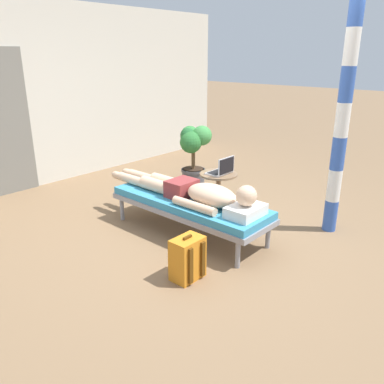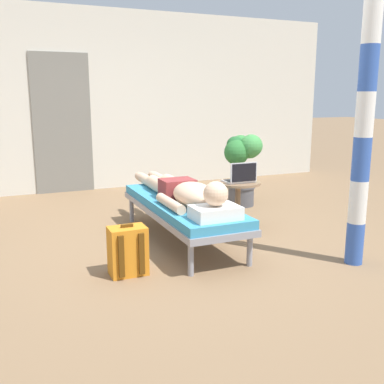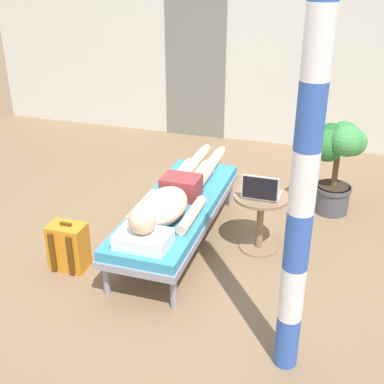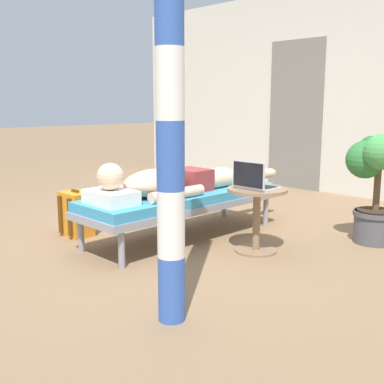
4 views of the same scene
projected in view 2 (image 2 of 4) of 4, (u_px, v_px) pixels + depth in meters
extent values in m
plane|color=#846647|center=(186.00, 245.00, 4.41)|extent=(40.00, 40.00, 0.00)
cube|color=beige|center=(109.00, 101.00, 6.95)|extent=(7.60, 0.20, 2.70)
cube|color=slate|center=(62.00, 124.00, 6.63)|extent=(0.84, 0.03, 2.04)
cylinder|color=gray|center=(132.00, 210.00, 5.20)|extent=(0.05, 0.05, 0.28)
cylinder|color=gray|center=(176.00, 205.00, 5.41)|extent=(0.05, 0.05, 0.28)
cylinder|color=gray|center=(191.00, 259.00, 3.64)|extent=(0.05, 0.05, 0.28)
cylinder|color=gray|center=(250.00, 250.00, 3.85)|extent=(0.05, 0.05, 0.28)
cube|color=gray|center=(182.00, 211.00, 4.49)|extent=(0.65, 1.94, 0.06)
cube|color=teal|center=(182.00, 204.00, 4.47)|extent=(0.62, 1.90, 0.08)
cube|color=white|center=(215.00, 212.00, 3.77)|extent=(0.40, 0.28, 0.11)
sphere|color=beige|center=(216.00, 194.00, 3.74)|extent=(0.21, 0.21, 0.21)
ellipsoid|color=beige|center=(194.00, 195.00, 4.16)|extent=(0.35, 0.60, 0.23)
cylinder|color=beige|center=(170.00, 203.00, 4.13)|extent=(0.09, 0.55, 0.09)
cylinder|color=beige|center=(213.00, 199.00, 4.30)|extent=(0.09, 0.55, 0.09)
cube|color=maroon|center=(177.00, 188.00, 4.55)|extent=(0.33, 0.26, 0.19)
cylinder|color=beige|center=(158.00, 185.00, 4.82)|extent=(0.15, 0.42, 0.15)
cylinder|color=beige|center=(146.00, 180.00, 5.21)|extent=(0.11, 0.44, 0.11)
ellipsoid|color=beige|center=(139.00, 176.00, 5.47)|extent=(0.09, 0.20, 0.10)
cylinder|color=beige|center=(173.00, 184.00, 4.89)|extent=(0.15, 0.42, 0.15)
cylinder|color=beige|center=(160.00, 179.00, 5.28)|extent=(0.11, 0.44, 0.11)
ellipsoid|color=beige|center=(152.00, 175.00, 5.54)|extent=(0.09, 0.20, 0.10)
cylinder|color=#8C6B4C|center=(237.00, 228.00, 4.96)|extent=(0.34, 0.34, 0.02)
cylinder|color=#8C6B4C|center=(238.00, 206.00, 4.90)|extent=(0.06, 0.06, 0.48)
cylinder|color=#8C6B4C|center=(238.00, 183.00, 4.85)|extent=(0.48, 0.48, 0.02)
cube|color=silver|center=(238.00, 181.00, 4.85)|extent=(0.31, 0.22, 0.02)
cube|color=black|center=(238.00, 180.00, 4.85)|extent=(0.27, 0.15, 0.00)
cube|color=silver|center=(244.00, 172.00, 4.72)|extent=(0.31, 0.01, 0.21)
cube|color=black|center=(244.00, 173.00, 4.71)|extent=(0.29, 0.00, 0.19)
cube|color=orange|center=(128.00, 251.00, 3.66)|extent=(0.30, 0.20, 0.40)
cube|color=orange|center=(124.00, 254.00, 3.78)|extent=(0.23, 0.04, 0.18)
cube|color=#56330C|center=(121.00, 257.00, 3.53)|extent=(0.04, 0.02, 0.34)
cube|color=#56330C|center=(142.00, 254.00, 3.59)|extent=(0.04, 0.02, 0.34)
cube|color=#56330C|center=(127.00, 226.00, 3.61)|extent=(0.10, 0.02, 0.02)
cylinder|color=#4C4C51|center=(241.00, 195.00, 5.97)|extent=(0.34, 0.34, 0.28)
cylinder|color=#4C4C51|center=(241.00, 186.00, 5.95)|extent=(0.37, 0.37, 0.04)
cylinder|color=#332319|center=(241.00, 184.00, 5.94)|extent=(0.31, 0.31, 0.01)
cylinder|color=brown|center=(242.00, 170.00, 5.91)|extent=(0.06, 0.06, 0.38)
sphere|color=#429347|center=(250.00, 148.00, 5.90)|extent=(0.27, 0.27, 0.27)
sphere|color=#38843D|center=(241.00, 146.00, 5.94)|extent=(0.29, 0.29, 0.29)
sphere|color=#23602D|center=(235.00, 145.00, 5.83)|extent=(0.22, 0.22, 0.22)
sphere|color=#2D7233|center=(237.00, 152.00, 5.78)|extent=(0.32, 0.32, 0.32)
sphere|color=#429347|center=(251.00, 146.00, 5.76)|extent=(0.29, 0.29, 0.29)
cylinder|color=#3359B2|center=(355.00, 243.00, 3.91)|extent=(0.15, 0.15, 0.37)
cylinder|color=white|center=(358.00, 202.00, 3.83)|extent=(0.15, 0.15, 0.37)
cylinder|color=#3359B2|center=(361.00, 159.00, 3.75)|extent=(0.15, 0.15, 0.37)
cylinder|color=white|center=(365.00, 114.00, 3.67)|extent=(0.15, 0.15, 0.37)
cylinder|color=#3359B2|center=(369.00, 68.00, 3.60)|extent=(0.15, 0.15, 0.37)
cylinder|color=white|center=(372.00, 20.00, 3.52)|extent=(0.15, 0.15, 0.37)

